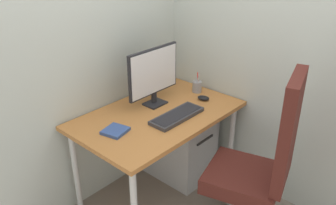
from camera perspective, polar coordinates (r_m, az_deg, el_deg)
ground_plane at (r=2.99m, az=-1.48°, el=-14.36°), size 8.00×8.00×0.00m
wall_back at (r=2.64m, az=-8.47°, el=13.98°), size 2.54×0.04×2.80m
wall_side_right at (r=2.73m, az=10.75°, el=14.20°), size 0.04×2.08×2.80m
desk at (r=2.61m, az=-1.65°, el=-3.12°), size 1.22×0.76×0.74m
office_chair at (r=2.37m, az=14.78°, el=-9.24°), size 0.66×0.63×1.22m
filing_cabinet at (r=3.04m, az=1.64°, el=-6.22°), size 0.40×0.56×0.63m
monitor at (r=2.62m, az=-2.33°, el=4.72°), size 0.48×0.13×0.44m
keyboard at (r=2.51m, az=1.47°, el=-2.15°), size 0.43×0.16×0.03m
mouse at (r=2.78m, az=5.72°, el=0.73°), size 0.08×0.11×0.03m
pen_holder at (r=2.91m, az=4.70°, el=2.58°), size 0.08×0.08×0.16m
notebook at (r=2.36m, az=-8.48°, el=-4.52°), size 0.18×0.17×0.02m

